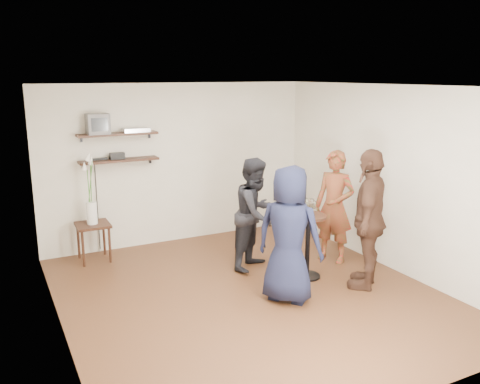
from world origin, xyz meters
name	(u,v)px	position (x,y,z in m)	size (l,w,h in m)	color
room	(250,195)	(0.00, 0.00, 1.30)	(4.58, 5.08, 2.68)	#462A16
shelf_upper	(118,134)	(-1.00, 2.38, 1.85)	(1.20, 0.25, 0.04)	black
shelf_lower	(119,160)	(-1.00, 2.38, 1.45)	(1.20, 0.25, 0.04)	black
crt_monitor	(98,124)	(-1.29, 2.38, 2.02)	(0.32, 0.30, 0.30)	#59595B
dvd_deck	(136,130)	(-0.72, 2.38, 1.90)	(0.40, 0.24, 0.06)	silver
radio	(117,156)	(-1.03, 2.38, 1.52)	(0.22, 0.10, 0.10)	black
power_strip	(97,159)	(-1.31, 2.42, 1.48)	(0.30, 0.05, 0.03)	black
side_table	(93,230)	(-1.50, 2.13, 0.48)	(0.49, 0.49, 0.57)	black
vase_lilies	(91,201)	(-1.50, 2.13, 0.92)	(0.20, 0.21, 1.08)	white
drinks_table	(308,237)	(0.98, 0.16, 0.57)	(0.49, 0.49, 0.89)	black
wine_glass_fl	(307,206)	(0.93, 0.13, 1.02)	(0.06, 0.06, 0.19)	silver
wine_glass_fr	(313,205)	(1.03, 0.13, 1.02)	(0.06, 0.06, 0.19)	silver
wine_glass_bl	(306,203)	(0.97, 0.22, 1.04)	(0.07, 0.07, 0.21)	silver
wine_glass_br	(311,204)	(1.02, 0.16, 1.04)	(0.07, 0.07, 0.22)	silver
person_plaid	(334,207)	(1.69, 0.52, 0.83)	(0.61, 0.40, 1.66)	red
person_dark	(256,214)	(0.53, 0.81, 0.80)	(0.78, 0.61, 1.60)	black
person_navy	(289,235)	(0.36, -0.34, 0.85)	(0.83, 0.54, 1.69)	black
person_brown	(369,219)	(1.51, -0.44, 0.91)	(1.07, 0.45, 1.83)	#44291D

